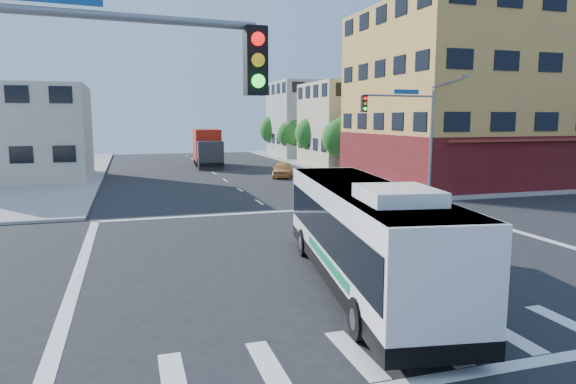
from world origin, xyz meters
name	(u,v)px	position (x,y,z in m)	size (l,w,h in m)	color
ground	(340,254)	(0.00, 0.00, 0.00)	(120.00, 120.00, 0.00)	black
sidewalk_ne	(492,160)	(35.00, 35.00, 0.07)	(50.00, 50.00, 0.15)	gray
corner_building_ne	(477,110)	(19.99, 18.48, 5.89)	(18.10, 15.44, 14.00)	#B98342
building_east_near	(363,125)	(16.98, 33.98, 4.51)	(12.06, 10.06, 9.00)	#C0B092
building_east_far	(318,120)	(16.98, 47.98, 5.01)	(12.06, 10.06, 10.00)	#A8A8A3
building_west	(12,133)	(-17.02, 29.98, 4.01)	(12.06, 10.06, 8.00)	beige
signal_mast_ne	(409,122)	(9.08, 10.62, 4.98)	(7.91, 1.13, 8.07)	gray
signal_mast_sw	(12,140)	(-9.08, -10.64, 4.98)	(7.91, 1.01, 8.07)	gray
street_tree_a	(342,135)	(11.90, 27.92, 3.59)	(3.60, 3.60, 5.53)	#351F13
street_tree_b	(313,132)	(11.90, 35.92, 3.75)	(3.80, 3.80, 5.79)	#351F13
street_tree_c	(292,132)	(11.90, 43.92, 3.46)	(3.40, 3.40, 5.29)	#351F13
street_tree_d	(274,128)	(11.90, 51.92, 3.88)	(4.00, 4.00, 6.03)	#351F13
transit_bus	(363,233)	(-0.83, -3.75, 1.73)	(4.40, 12.21, 3.54)	black
box_truck	(208,149)	(0.42, 37.87, 1.94)	(3.13, 9.05, 4.01)	#2A2B2F
parked_car	(282,170)	(5.30, 25.74, 0.69)	(1.62, 4.04, 1.38)	gold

